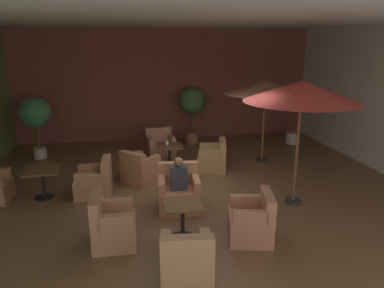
{
  "coord_description": "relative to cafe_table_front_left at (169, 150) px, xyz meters",
  "views": [
    {
      "loc": [
        -1.5,
        -7.32,
        3.28
      ],
      "look_at": [
        0.0,
        0.52,
        1.04
      ],
      "focal_mm": 34.14,
      "sensor_mm": 36.0,
      "label": 1
    }
  ],
  "objects": [
    {
      "name": "patio_umbrella_tall_red",
      "position": [
        2.27,
        -2.64,
        1.84
      ],
      "size": [
        2.27,
        2.27,
        2.57
      ],
      "color": "#2D2D2D",
      "rests_on": "ground_plane"
    },
    {
      "name": "armchair_mid_center_north",
      "position": [
        -1.83,
        -1.42,
        -0.2
      ],
      "size": [
        0.8,
        0.75,
        0.83
      ],
      "color": "tan",
      "rests_on": "ground_plane"
    },
    {
      "name": "potted_tree_mid_left",
      "position": [
        1.07,
        2.42,
        0.8
      ],
      "size": [
        0.87,
        0.87,
        1.86
      ],
      "color": "#AF694A",
      "rests_on": "ground_plane"
    },
    {
      "name": "cafe_table_front_left",
      "position": [
        0.0,
        0.0,
        0.0
      ],
      "size": [
        0.72,
        0.72,
        0.65
      ],
      "color": "black",
      "rests_on": "ground_plane"
    },
    {
      "name": "patio_umbrella_center_beige",
      "position": [
        2.65,
        0.13,
        1.58
      ],
      "size": [
        2.27,
        2.27,
        2.28
      ],
      "color": "#2D2D2D",
      "rests_on": "ground_plane"
    },
    {
      "name": "wall_back_brick",
      "position": [
        0.35,
        3.25,
        1.35
      ],
      "size": [
        10.13,
        0.08,
        3.71
      ],
      "primitive_type": "cube",
      "color": "brown",
      "rests_on": "ground_plane"
    },
    {
      "name": "ground_plane",
      "position": [
        0.35,
        -1.86,
        -0.52
      ],
      "size": [
        10.13,
        10.31,
        0.02
      ],
      "primitive_type": "cube",
      "color": "brown"
    },
    {
      "name": "cafe_table_mid_center",
      "position": [
        -2.93,
        -1.36,
        -0.01
      ],
      "size": [
        0.78,
        0.78,
        0.65
      ],
      "color": "black",
      "rests_on": "ground_plane"
    },
    {
      "name": "ceiling_slab",
      "position": [
        0.35,
        -1.86,
        3.23
      ],
      "size": [
        10.13,
        10.31,
        0.06
      ],
      "primitive_type": "cube",
      "color": "silver",
      "rests_on": "wall_back_brick"
    },
    {
      "name": "iced_drink_cup",
      "position": [
        -0.06,
        0.03,
        0.2
      ],
      "size": [
        0.08,
        0.08,
        0.11
      ],
      "primitive_type": "cylinder",
      "color": "white",
      "rests_on": "cafe_table_front_left"
    },
    {
      "name": "armchair_front_left_east",
      "position": [
        -0.82,
        -0.81,
        -0.2
      ],
      "size": [
        1.02,
        1.02,
        0.8
      ],
      "color": "#B77A54",
      "rests_on": "ground_plane"
    },
    {
      "name": "cafe_table_front_right",
      "position": [
        -0.24,
        -3.6,
        -0.03
      ],
      "size": [
        0.65,
        0.65,
        0.65
      ],
      "color": "black",
      "rests_on": "ground_plane"
    },
    {
      "name": "armchair_front_right_east",
      "position": [
        0.91,
        -3.85,
        -0.19
      ],
      "size": [
        0.87,
        0.89,
        0.85
      ],
      "color": "#B7795A",
      "rests_on": "ground_plane"
    },
    {
      "name": "armchair_front_left_south",
      "position": [
        1.12,
        -0.28,
        -0.2
      ],
      "size": [
        0.9,
        0.96,
        0.81
      ],
      "color": "tan",
      "rests_on": "ground_plane"
    },
    {
      "name": "potted_tree_mid_right",
      "position": [
        -3.6,
        1.64,
        0.77
      ],
      "size": [
        0.87,
        0.87,
        1.79
      ],
      "color": "silver",
      "rests_on": "ground_plane"
    },
    {
      "name": "armchair_front_left_north",
      "position": [
        -0.12,
        1.15,
        -0.2
      ],
      "size": [
        0.85,
        0.84,
        0.83
      ],
      "color": "tan",
      "rests_on": "ground_plane"
    },
    {
      "name": "patron_blue_shirt",
      "position": [
        -0.13,
        -2.45,
        0.21
      ],
      "size": [
        0.35,
        0.26,
        0.66
      ],
      "color": "#33363F",
      "rests_on": "ground_plane"
    },
    {
      "name": "armchair_front_right_north",
      "position": [
        -0.39,
        -4.78,
        -0.2
      ],
      "size": [
        0.81,
        0.87,
        0.85
      ],
      "color": "#B07F55",
      "rests_on": "ground_plane"
    },
    {
      "name": "potted_tree_left_corner",
      "position": [
        4.37,
        1.76,
        0.58
      ],
      "size": [
        0.63,
        0.63,
        1.67
      ],
      "color": "silver",
      "rests_on": "ground_plane"
    },
    {
      "name": "armchair_front_right_west",
      "position": [
        -1.43,
        -3.56,
        -0.18
      ],
      "size": [
        0.72,
        0.79,
        0.89
      ],
      "color": "#B07A5B",
      "rests_on": "ground_plane"
    },
    {
      "name": "armchair_front_right_south",
      "position": [
        -0.13,
        -2.4,
        -0.18
      ],
      "size": [
        0.89,
        0.87,
        0.89
      ],
      "color": "tan",
      "rests_on": "ground_plane"
    }
  ]
}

